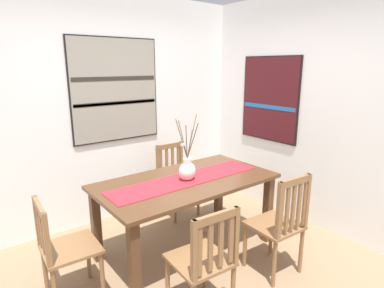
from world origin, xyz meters
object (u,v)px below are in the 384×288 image
at_px(dining_table, 186,190).
at_px(centerpiece_vase, 187,169).
at_px(chair_2, 64,248).
at_px(painting_on_side_wall, 270,99).
at_px(chair_0, 204,260).
at_px(chair_3, 280,223).
at_px(painting_on_back_wall, 115,90).
at_px(chair_1, 176,178).

bearing_deg(dining_table, centerpiece_vase, -103.44).
height_order(centerpiece_vase, chair_2, centerpiece_vase).
height_order(dining_table, painting_on_side_wall, painting_on_side_wall).
bearing_deg(chair_0, painting_on_side_wall, 28.13).
distance_m(chair_2, painting_on_side_wall, 2.91).
distance_m(centerpiece_vase, painting_on_side_wall, 1.65).
height_order(dining_table, chair_3, chair_3).
bearing_deg(centerpiece_vase, painting_on_back_wall, 97.59).
bearing_deg(centerpiece_vase, chair_0, -119.03).
height_order(chair_0, painting_on_back_wall, painting_on_back_wall).
bearing_deg(dining_table, chair_1, 62.16).
xyz_separation_m(chair_2, painting_on_side_wall, (2.73, 0.24, 0.98)).
relative_size(chair_0, painting_on_side_wall, 0.85).
bearing_deg(painting_on_side_wall, dining_table, -170.88).
height_order(chair_1, painting_on_side_wall, painting_on_side_wall).
xyz_separation_m(centerpiece_vase, chair_0, (-0.44, -0.79, -0.40)).
bearing_deg(painting_on_back_wall, chair_0, -97.95).
bearing_deg(dining_table, painting_on_side_wall, 9.12).
distance_m(chair_1, chair_2, 1.80).
bearing_deg(chair_1, centerpiece_vase, -117.50).
height_order(dining_table, chair_2, chair_2).
xyz_separation_m(chair_1, painting_on_side_wall, (1.11, -0.54, 0.97)).
bearing_deg(dining_table, chair_0, -118.67).
relative_size(chair_1, chair_3, 0.93).
height_order(chair_1, painting_on_back_wall, painting_on_back_wall).
xyz_separation_m(chair_0, painting_on_back_wall, (0.28, 1.98, 1.10)).
height_order(chair_2, chair_3, chair_3).
bearing_deg(chair_2, painting_on_back_wall, 48.19).
bearing_deg(painting_on_side_wall, chair_2, -175.06).
bearing_deg(painting_on_side_wall, painting_on_back_wall, 151.19).
xyz_separation_m(dining_table, centerpiece_vase, (-0.00, -0.02, 0.22)).
relative_size(painting_on_back_wall, painting_on_side_wall, 1.12).
bearing_deg(dining_table, painting_on_back_wall, 97.96).
distance_m(dining_table, painting_on_back_wall, 1.50).
height_order(centerpiece_vase, chair_3, centerpiece_vase).
distance_m(chair_1, chair_3, 1.60).
distance_m(dining_table, chair_3, 0.94).
xyz_separation_m(chair_1, painting_on_back_wall, (-0.58, 0.39, 1.11)).
distance_m(chair_0, painting_on_back_wall, 2.29).
xyz_separation_m(chair_2, chair_3, (1.64, -0.83, 0.04)).
bearing_deg(centerpiece_vase, chair_3, -61.14).
distance_m(chair_2, painting_on_back_wall, 1.92).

